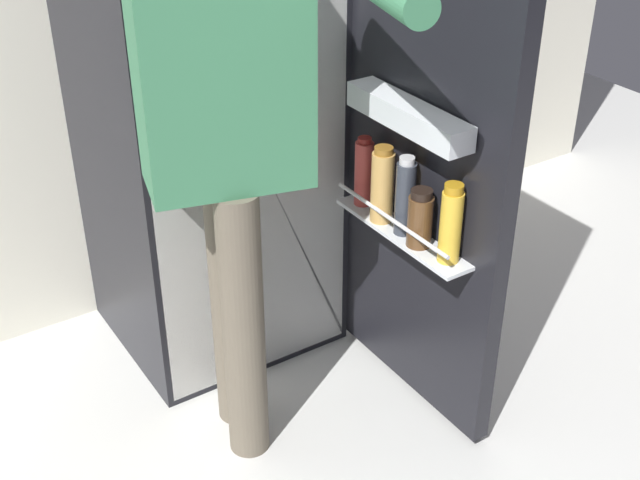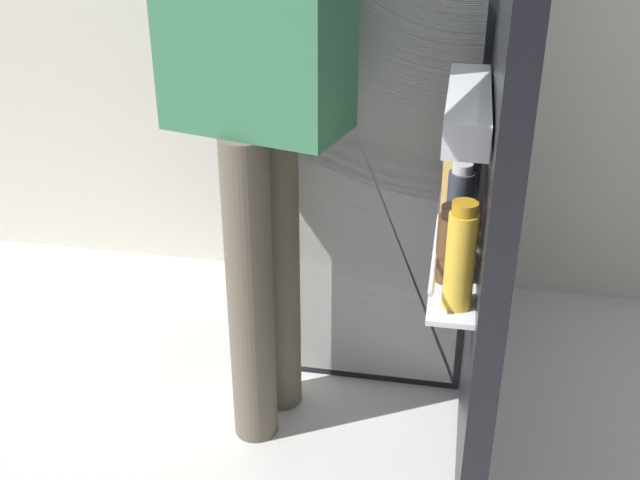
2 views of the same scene
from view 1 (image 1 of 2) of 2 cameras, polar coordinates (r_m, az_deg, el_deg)
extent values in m
plane|color=silver|center=(2.77, -1.24, -11.45)|extent=(6.36, 6.36, 0.00)
cube|color=black|center=(2.75, -7.84, 8.61)|extent=(0.69, 0.64, 1.67)
cube|color=white|center=(2.49, -4.58, 6.36)|extent=(0.65, 0.01, 1.63)
cube|color=white|center=(2.54, -5.07, 6.43)|extent=(0.61, 0.09, 0.01)
cube|color=black|center=(2.43, 7.16, 5.51)|extent=(0.06, 0.67, 1.61)
cube|color=white|center=(2.49, 5.45, 0.49)|extent=(0.10, 0.53, 0.01)
cylinder|color=silver|center=(2.44, 4.72, 1.44)|extent=(0.01, 0.51, 0.01)
cube|color=white|center=(2.33, 5.90, 8.29)|extent=(0.09, 0.45, 0.07)
cylinder|color=#DB4C47|center=(2.58, 2.95, 4.46)|extent=(0.06, 0.06, 0.20)
cylinder|color=#B22D28|center=(2.53, 3.01, 6.69)|extent=(0.04, 0.04, 0.02)
cylinder|color=brown|center=(2.39, 6.70, 1.24)|extent=(0.07, 0.07, 0.15)
cylinder|color=black|center=(2.35, 6.82, 3.08)|extent=(0.06, 0.06, 0.02)
cylinder|color=tan|center=(2.49, 4.18, 3.54)|extent=(0.07, 0.07, 0.22)
cylinder|color=#996623|center=(2.44, 4.28, 6.00)|extent=(0.06, 0.06, 0.02)
cylinder|color=#333842|center=(2.43, 5.70, 2.75)|extent=(0.06, 0.06, 0.22)
cylinder|color=silver|center=(2.37, 5.85, 5.30)|extent=(0.04, 0.04, 0.02)
cylinder|color=gold|center=(2.31, 8.72, 0.85)|extent=(0.06, 0.06, 0.21)
cylinder|color=#BC8419|center=(2.26, 8.95, 3.40)|extent=(0.05, 0.05, 0.03)
cylinder|color=#665B4C|center=(2.52, -5.98, -4.08)|extent=(0.12, 0.12, 0.86)
cylinder|color=#665B4C|center=(2.40, -5.14, -6.04)|extent=(0.12, 0.12, 0.86)
cube|color=#3D7F56|center=(2.11, -6.59, 11.38)|extent=(0.46, 0.32, 0.61)
cylinder|color=#3D7F56|center=(2.31, -7.73, 12.46)|extent=(0.08, 0.08, 0.58)
camera|label=2|loc=(1.41, 50.61, 2.80)|focal=43.65mm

